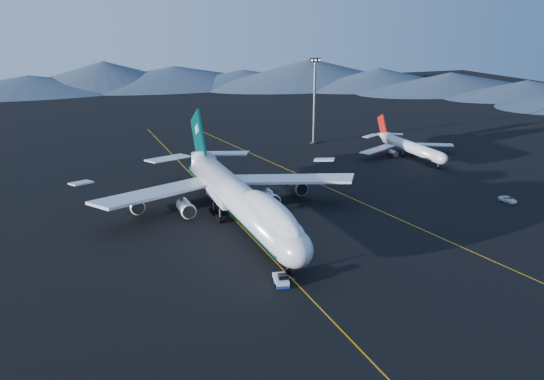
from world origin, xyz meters
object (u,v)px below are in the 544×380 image
object	(u,v)px
second_jet	(409,147)
service_van	(508,200)
pushback_tug	(281,281)
boeing_747	(239,197)
floodlight_mast	(314,101)

from	to	relation	value
second_jet	service_van	size ratio (longest dim) A/B	8.02
pushback_tug	service_van	size ratio (longest dim) A/B	1.01
boeing_747	second_jet	distance (m)	75.97
boeing_747	service_van	size ratio (longest dim) A/B	15.73
pushback_tug	floodlight_mast	xyz separation A→B (m)	(49.69, 95.34, 13.44)
service_van	floodlight_mast	xyz separation A→B (m)	(-15.33, 74.00, 13.39)
boeing_747	floodlight_mast	distance (m)	81.43
second_jet	service_van	bearing A→B (deg)	-81.63
service_van	floodlight_mast	bearing A→B (deg)	99.74
pushback_tug	floodlight_mast	bearing A→B (deg)	73.18
boeing_747	pushback_tug	distance (m)	30.09
pushback_tug	second_jet	distance (m)	95.95
second_jet	boeing_747	bearing A→B (deg)	-137.71
service_van	floodlight_mast	distance (m)	76.75
boeing_747	service_van	world-z (taller)	boeing_747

